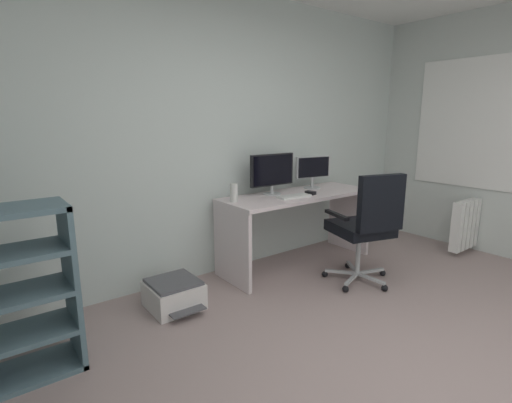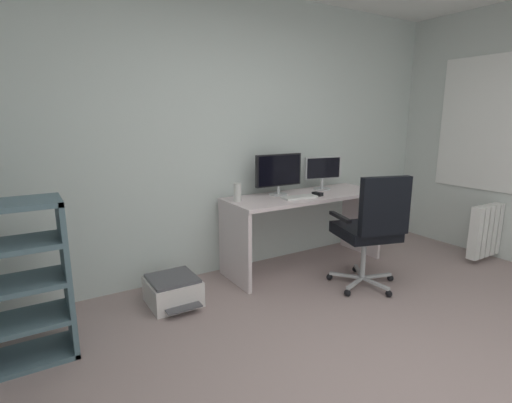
{
  "view_description": "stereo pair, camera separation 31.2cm",
  "coord_description": "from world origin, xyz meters",
  "px_view_note": "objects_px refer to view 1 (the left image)",
  "views": [
    {
      "loc": [
        -1.88,
        -0.84,
        1.52
      ],
      "look_at": [
        0.02,
        1.65,
        0.83
      ],
      "focal_mm": 27.04,
      "sensor_mm": 36.0,
      "label": 1
    },
    {
      "loc": [
        -1.62,
        -1.02,
        1.52
      ],
      "look_at": [
        0.02,
        1.65,
        0.83
      ],
      "focal_mm": 27.04,
      "sensor_mm": 36.0,
      "label": 2
    }
  ],
  "objects_px": {
    "desk": "(298,212)",
    "office_chair": "(367,223)",
    "printer": "(174,294)",
    "desktop_speaker": "(234,193)",
    "radiator": "(471,223)",
    "monitor_secondary": "(313,169)",
    "monitor_main": "(272,171)",
    "computer_mouse": "(310,193)",
    "keyboard": "(294,196)"
  },
  "relations": [
    {
      "from": "printer",
      "to": "monitor_secondary",
      "type": "bearing_deg",
      "value": 6.73
    },
    {
      "from": "desktop_speaker",
      "to": "radiator",
      "type": "height_order",
      "value": "desktop_speaker"
    },
    {
      "from": "monitor_secondary",
      "to": "office_chair",
      "type": "relative_size",
      "value": 0.4
    },
    {
      "from": "monitor_main",
      "to": "computer_mouse",
      "type": "xyz_separation_m",
      "value": [
        0.31,
        -0.23,
        -0.22
      ]
    },
    {
      "from": "desk",
      "to": "keyboard",
      "type": "height_order",
      "value": "keyboard"
    },
    {
      "from": "printer",
      "to": "monitor_main",
      "type": "bearing_deg",
      "value": 9.86
    },
    {
      "from": "keyboard",
      "to": "radiator",
      "type": "bearing_deg",
      "value": -16.91
    },
    {
      "from": "office_chair",
      "to": "desktop_speaker",
      "type": "bearing_deg",
      "value": 136.86
    },
    {
      "from": "desktop_speaker",
      "to": "radiator",
      "type": "bearing_deg",
      "value": -20.58
    },
    {
      "from": "monitor_main",
      "to": "computer_mouse",
      "type": "height_order",
      "value": "monitor_main"
    },
    {
      "from": "radiator",
      "to": "desktop_speaker",
      "type": "bearing_deg",
      "value": 159.42
    },
    {
      "from": "monitor_secondary",
      "to": "radiator",
      "type": "height_order",
      "value": "monitor_secondary"
    },
    {
      "from": "keyboard",
      "to": "monitor_secondary",
      "type": "bearing_deg",
      "value": 30.0
    },
    {
      "from": "computer_mouse",
      "to": "office_chair",
      "type": "distance_m",
      "value": 0.67
    },
    {
      "from": "radiator",
      "to": "office_chair",
      "type": "bearing_deg",
      "value": 174.79
    },
    {
      "from": "desk",
      "to": "monitor_secondary",
      "type": "bearing_deg",
      "value": 19.88
    },
    {
      "from": "desktop_speaker",
      "to": "radiator",
      "type": "relative_size",
      "value": 0.22
    },
    {
      "from": "desk",
      "to": "office_chair",
      "type": "relative_size",
      "value": 1.59
    },
    {
      "from": "computer_mouse",
      "to": "monitor_main",
      "type": "bearing_deg",
      "value": 133.06
    },
    {
      "from": "keyboard",
      "to": "printer",
      "type": "relative_size",
      "value": 0.7
    },
    {
      "from": "monitor_secondary",
      "to": "desktop_speaker",
      "type": "bearing_deg",
      "value": -177.42
    },
    {
      "from": "desk",
      "to": "printer",
      "type": "height_order",
      "value": "desk"
    },
    {
      "from": "desk",
      "to": "monitor_secondary",
      "type": "height_order",
      "value": "monitor_secondary"
    },
    {
      "from": "keyboard",
      "to": "office_chair",
      "type": "height_order",
      "value": "office_chair"
    },
    {
      "from": "monitor_main",
      "to": "keyboard",
      "type": "bearing_deg",
      "value": -70.68
    },
    {
      "from": "monitor_secondary",
      "to": "desktop_speaker",
      "type": "xyz_separation_m",
      "value": [
        -1.06,
        -0.05,
        -0.12
      ]
    },
    {
      "from": "monitor_secondary",
      "to": "desk",
      "type": "bearing_deg",
      "value": -160.12
    },
    {
      "from": "monitor_main",
      "to": "desktop_speaker",
      "type": "distance_m",
      "value": 0.52
    },
    {
      "from": "desk",
      "to": "printer",
      "type": "bearing_deg",
      "value": -176.33
    },
    {
      "from": "office_chair",
      "to": "printer",
      "type": "height_order",
      "value": "office_chair"
    },
    {
      "from": "keyboard",
      "to": "office_chair",
      "type": "distance_m",
      "value": 0.72
    },
    {
      "from": "desk",
      "to": "office_chair",
      "type": "xyz_separation_m",
      "value": [
        0.13,
        -0.75,
        0.03
      ]
    },
    {
      "from": "desk",
      "to": "monitor_main",
      "type": "relative_size",
      "value": 3.26
    },
    {
      "from": "desk",
      "to": "desktop_speaker",
      "type": "distance_m",
      "value": 0.79
    },
    {
      "from": "desktop_speaker",
      "to": "radiator",
      "type": "xyz_separation_m",
      "value": [
        2.61,
        -0.98,
        -0.5
      ]
    },
    {
      "from": "radiator",
      "to": "monitor_secondary",
      "type": "bearing_deg",
      "value": 146.42
    },
    {
      "from": "desk",
      "to": "office_chair",
      "type": "distance_m",
      "value": 0.76
    },
    {
      "from": "monitor_secondary",
      "to": "printer",
      "type": "distance_m",
      "value": 1.97
    },
    {
      "from": "printer",
      "to": "radiator",
      "type": "xyz_separation_m",
      "value": [
        3.31,
        -0.82,
        0.23
      ]
    },
    {
      "from": "desktop_speaker",
      "to": "office_chair",
      "type": "distance_m",
      "value": 1.23
    },
    {
      "from": "monitor_main",
      "to": "office_chair",
      "type": "xyz_separation_m",
      "value": [
        0.38,
        -0.87,
        -0.4
      ]
    },
    {
      "from": "printer",
      "to": "office_chair",
      "type": "bearing_deg",
      "value": -22.65
    },
    {
      "from": "monitor_main",
      "to": "computer_mouse",
      "type": "bearing_deg",
      "value": -36.52
    },
    {
      "from": "monitor_secondary",
      "to": "radiator",
      "type": "relative_size",
      "value": 0.55
    },
    {
      "from": "desk",
      "to": "keyboard",
      "type": "bearing_deg",
      "value": -144.92
    },
    {
      "from": "radiator",
      "to": "printer",
      "type": "bearing_deg",
      "value": 166.13
    },
    {
      "from": "desktop_speaker",
      "to": "office_chair",
      "type": "bearing_deg",
      "value": -43.14
    },
    {
      "from": "desk",
      "to": "monitor_secondary",
      "type": "xyz_separation_m",
      "value": [
        0.32,
        0.12,
        0.4
      ]
    },
    {
      "from": "radiator",
      "to": "monitor_main",
      "type": "bearing_deg",
      "value": 154.11
    },
    {
      "from": "monitor_main",
      "to": "computer_mouse",
      "type": "relative_size",
      "value": 5.11
    }
  ]
}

